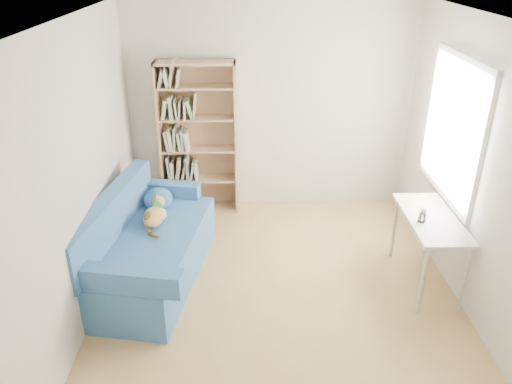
# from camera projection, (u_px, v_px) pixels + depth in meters

# --- Properties ---
(ground) EXTENTS (4.00, 4.00, 0.00)m
(ground) POSITION_uv_depth(u_px,v_px,m) (278.00, 293.00, 4.96)
(ground) COLOR #AE894E
(ground) RESTS_ON ground
(room_shell) EXTENTS (3.54, 4.04, 2.62)m
(room_shell) POSITION_uv_depth(u_px,v_px,m) (293.00, 136.00, 4.27)
(room_shell) COLOR silver
(room_shell) RESTS_ON ground
(sofa) EXTENTS (1.20, 2.04, 0.94)m
(sofa) POSITION_uv_depth(u_px,v_px,m) (147.00, 247.00, 5.08)
(sofa) COLOR #26548A
(sofa) RESTS_ON ground
(bookshelf) EXTENTS (0.96, 0.30, 1.91)m
(bookshelf) POSITION_uv_depth(u_px,v_px,m) (199.00, 145.00, 6.20)
(bookshelf) COLOR tan
(bookshelf) RESTS_ON ground
(desk) EXTENTS (0.48, 1.06, 0.75)m
(desk) POSITION_uv_depth(u_px,v_px,m) (431.00, 225.00, 4.85)
(desk) COLOR white
(desk) RESTS_ON ground
(pen_cup) EXTENTS (0.08, 0.08, 0.15)m
(pen_cup) POSITION_uv_depth(u_px,v_px,m) (422.00, 216.00, 4.71)
(pen_cup) COLOR white
(pen_cup) RESTS_ON desk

